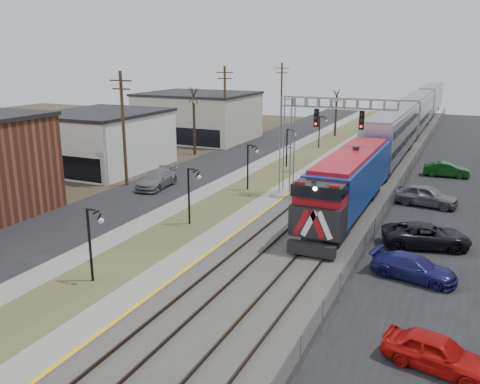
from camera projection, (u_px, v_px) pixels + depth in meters
The scene contains 21 objects.
street_west at pixel (209, 166), 53.03m from camera, with size 7.00×120.00×0.04m, color black.
sidewalk at pixel (248, 170), 51.22m from camera, with size 2.00×120.00×0.08m, color gray.
grass_median at pixel (276, 173), 50.03m from camera, with size 4.00×120.00×0.06m, color #4D532C.
platform at pixel (305, 175), 48.80m from camera, with size 2.00×120.00×0.24m, color gray.
ballast_bed at pixel (357, 180), 46.80m from camera, with size 8.00×120.00×0.20m, color #595651.
platform_edge at pixel (314, 175), 48.42m from camera, with size 0.24×120.00×0.01m, color gold.
track_near at pixel (336, 177), 47.56m from camera, with size 1.58×120.00×0.15m.
track_far at pixel (374, 180), 46.16m from camera, with size 1.58×120.00×0.15m.
train at pixel (410, 120), 67.20m from camera, with size 3.00×85.85×5.33m.
signal_gantry at pixel (308, 129), 40.32m from camera, with size 9.00×1.07×8.15m.
lampposts at pixel (191, 196), 34.84m from camera, with size 0.14×62.14×4.00m.
utility_poles at pixel (124, 130), 44.14m from camera, with size 0.28×80.28×10.00m.
fence at pixel (405, 178), 44.94m from camera, with size 0.04×120.00×1.60m, color gray.
buildings_west at pixel (62, 148), 46.57m from camera, with size 14.00×67.00×7.00m.
bare_trees at pixel (216, 135), 56.22m from camera, with size 12.30×42.30×5.95m.
car_lot_a at pixel (436, 353), 18.89m from camera, with size 1.59×3.96×1.35m, color #B9120E.
car_lot_c at pixel (426, 236), 30.82m from camera, with size 2.40×5.21×1.45m, color black.
car_lot_d at pixel (414, 268), 26.44m from camera, with size 1.79×4.40×1.28m, color navy.
car_lot_e at pixel (426, 196), 39.15m from camera, with size 1.93×4.81×1.64m, color slate.
car_lot_f at pixel (446, 170), 48.38m from camera, with size 1.45×4.15×1.37m, color #0E4613.
car_street_b at pixel (157, 180), 44.46m from camera, with size 2.08×5.11×1.48m, color slate.
Camera 1 is at (12.99, -10.82, 11.47)m, focal length 38.00 mm.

